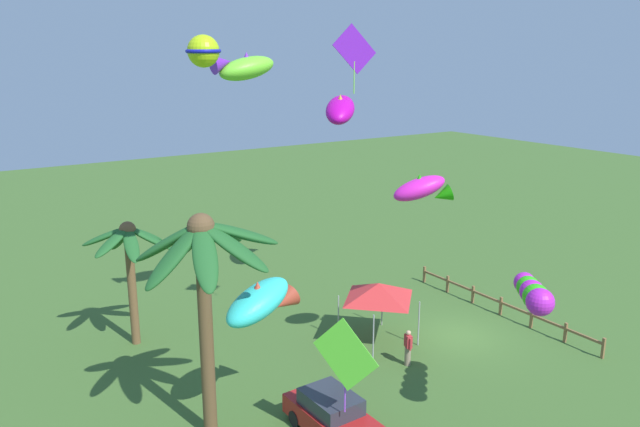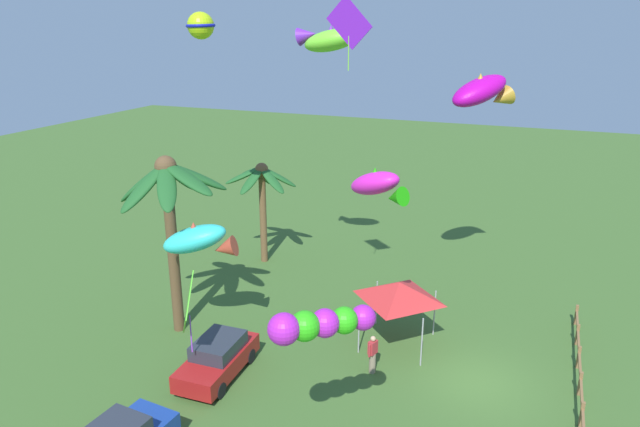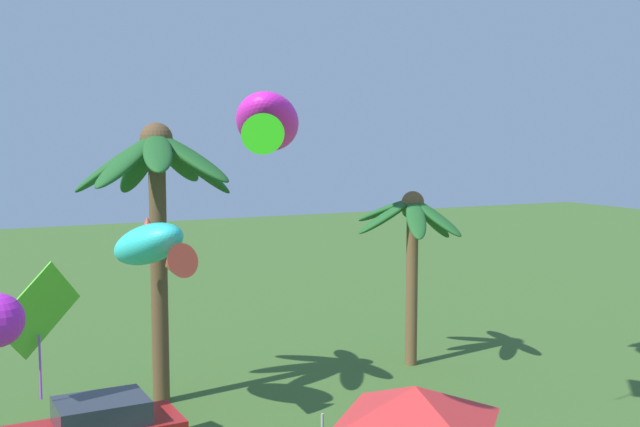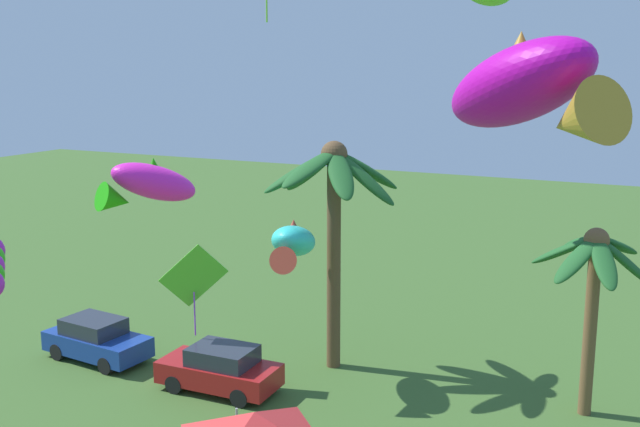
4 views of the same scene
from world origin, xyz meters
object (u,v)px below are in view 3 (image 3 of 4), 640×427
palm_tree_0 (411,231)px  kite_diamond_5 (38,313)px  festival_tent (415,406)px  palm_tree_1 (158,185)px  kite_fish_7 (267,124)px  kite_fish_1 (152,246)px

palm_tree_0 → kite_diamond_5: 12.37m
kite_diamond_5 → palm_tree_0: bearing=14.9°
palm_tree_0 → kite_diamond_5: size_ratio=1.83×
palm_tree_0 → festival_tent: (-5.96, -9.34, -1.99)m
palm_tree_1 → kite_diamond_5: size_ratio=2.51×
kite_diamond_5 → kite_fish_7: size_ratio=1.20×
kite_diamond_5 → palm_tree_1: bearing=40.9°
festival_tent → kite_fish_7: 5.97m
palm_tree_0 → festival_tent: palm_tree_0 is taller
kite_fish_1 → kite_diamond_5: (-2.93, -1.38, -1.14)m
kite_fish_7 → palm_tree_0: bearing=45.8°
kite_diamond_5 → festival_tent: bearing=-46.0°
kite_fish_1 → kite_diamond_5: kite_fish_1 is taller
palm_tree_1 → kite_diamond_5: (-3.57, -3.09, -2.59)m
kite_fish_1 → kite_diamond_5: size_ratio=1.07×
palm_tree_1 → kite_fish_1: palm_tree_1 is taller
palm_tree_1 → kite_fish_1: (-0.64, -1.71, -1.45)m
palm_tree_0 → kite_diamond_5: palm_tree_0 is taller
palm_tree_1 → festival_tent: palm_tree_1 is taller
palm_tree_0 → kite_diamond_5: (-11.92, -3.17, -0.86)m
kite_fish_1 → kite_diamond_5: 3.43m
palm_tree_0 → palm_tree_1: palm_tree_1 is taller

